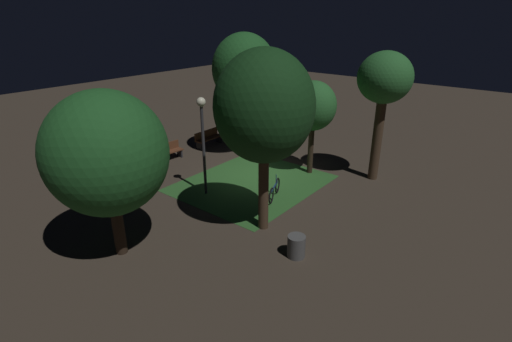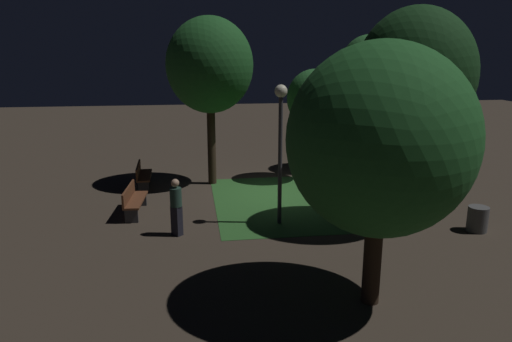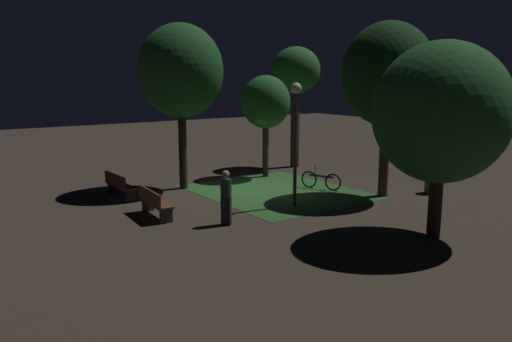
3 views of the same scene
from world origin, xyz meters
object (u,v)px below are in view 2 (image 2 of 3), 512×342
Objects in this scene: trash_bin at (478,219)px; tree_lawn_side at (380,141)px; bench_back_row at (142,175)px; bicycle at (345,194)px; bench_front_right at (133,199)px; tree_near_wall at (210,66)px; pedestrian at (176,206)px; tree_right_canopy at (314,99)px; tree_back_left at (369,65)px; lamp_post_near_wall at (280,130)px; tree_back_right at (415,76)px.

tree_lawn_side is at bearing -53.65° from trash_bin.
tree_lawn_side is at bearing 30.24° from bench_back_row.
bench_front_right is at bearing -89.87° from bicycle.
tree_near_wall is 3.85× the size of pedestrian.
tree_right_canopy is at bearing 172.50° from tree_lawn_side.
tree_right_canopy is (1.22, -2.62, -1.22)m from tree_back_left.
lamp_post_near_wall is at bearing -39.29° from tree_back_left.
bench_front_right is at bearing 0.00° from bench_back_row.
bicycle reaches higher than bench_back_row.
tree_near_wall is at bearing -130.12° from trash_bin.
trash_bin is 0.45× the size of pedestrian.
bicycle is (4.43, -2.33, -4.06)m from tree_back_left.
trash_bin is at bearing 49.88° from tree_near_wall.
trash_bin is at bearing 68.30° from tree_back_right.
tree_back_right is 7.49m from tree_near_wall.
trash_bin is at bearing 75.43° from lamp_post_near_wall.
tree_near_wall reaches higher than tree_back_left.
tree_back_left is at bearing -175.32° from trash_bin.
tree_near_wall is 6.39m from pedestrian.
trash_bin is at bearing 4.68° from tree_back_left.
lamp_post_near_wall is 2.58× the size of bicycle.
bench_back_row is 0.29× the size of tree_near_wall.
lamp_post_near_wall is (4.68, -2.21, -0.37)m from tree_right_canopy.
lamp_post_near_wall is (-4.68, -0.98, -0.52)m from tree_lawn_side.
bench_back_row is 6.66m from lamp_post_near_wall.
trash_bin is (6.09, 3.21, -2.81)m from tree_right_canopy.
tree_right_canopy is at bearing -174.98° from bicycle.
tree_back_right reaches higher than tree_right_canopy.
bench_back_row is 10.09m from tree_back_left.
tree_near_wall is at bearing -134.98° from tree_back_right.
tree_right_canopy is at bearing 135.04° from pedestrian.
tree_back_right reaches higher than bench_front_right.
tree_back_left is 7.82× the size of trash_bin.
trash_bin is (0.74, 1.87, -3.95)m from tree_back_right.
bench_back_row is 0.32× the size of tree_back_left.
pedestrian is at bearing -44.96° from tree_right_canopy.
tree_lawn_side is at bearing 16.28° from tree_near_wall.
bench_front_right is 1.14× the size of pedestrian.
tree_back_right is 1.09× the size of tree_back_left.
bench_front_right is 0.32× the size of tree_back_left.
lamp_post_near_wall reaches higher than trash_bin.
tree_back_left is at bearing 140.71° from lamp_post_near_wall.
tree_back_left is (-1.42, 9.18, 3.92)m from bench_back_row.
tree_near_wall reaches higher than bench_front_right.
bench_back_row is at bearing -135.73° from lamp_post_near_wall.
tree_near_wall is (-3.18, 2.62, 3.96)m from bench_front_right.
tree_back_right is 5.63m from tree_right_canopy.
tree_near_wall is at bearing -159.37° from lamp_post_near_wall.
tree_back_right is at bearing -10.93° from tree_back_left.
trash_bin is (5.88, 9.78, -0.12)m from bench_back_row.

